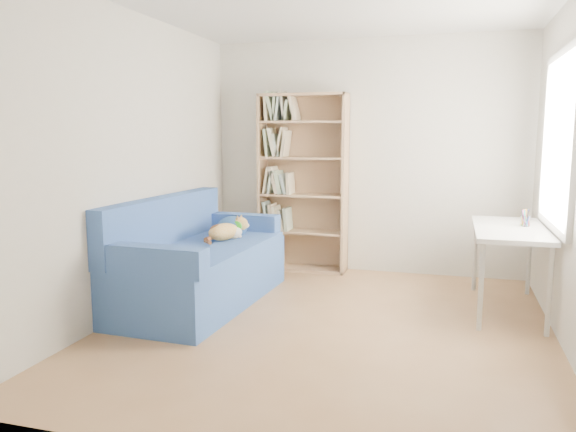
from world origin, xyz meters
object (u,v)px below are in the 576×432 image
Objects in this scene: sofa at (197,264)px; desk at (510,235)px; bookshelf at (303,190)px; pen_cup at (525,220)px.

desk is at bearing 13.58° from sofa.
pen_cup is (2.25, -0.87, -0.11)m from bookshelf.
sofa reaches higher than desk.
sofa is 13.16× the size of pen_cup.
bookshelf is 1.53× the size of desk.
desk is at bearing -141.80° from pen_cup.
desk is at bearing -24.52° from bookshelf.
bookshelf reaches higher than pen_cup.
bookshelf reaches higher than desk.
bookshelf is at bearing 158.98° from pen_cup.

